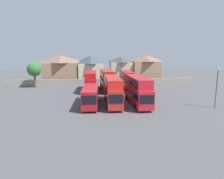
# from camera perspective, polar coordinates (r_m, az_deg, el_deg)

# --- Properties ---
(ground) EXTENTS (140.00, 140.00, 0.00)m
(ground) POSITION_cam_1_polar(r_m,az_deg,el_deg) (52.87, -1.65, 0.46)
(ground) COLOR #4C4C4F
(depot_boundary_wall) EXTENTS (56.00, 0.50, 1.80)m
(depot_boundary_wall) POSITION_cam_1_polar(r_m,az_deg,el_deg) (58.43, -2.07, 2.26)
(depot_boundary_wall) COLOR gray
(depot_boundary_wall) RESTS_ON ground
(bus_1) EXTENTS (2.91, 10.66, 3.29)m
(bus_1) POSITION_cam_1_polar(r_m,az_deg,el_deg) (34.53, -6.30, -1.54)
(bus_1) COLOR #AD151E
(bus_1) RESTS_ON ground
(bus_2) EXTENTS (2.69, 11.09, 4.93)m
(bus_2) POSITION_cam_1_polar(r_m,az_deg,el_deg) (34.69, 0.19, 0.07)
(bus_2) COLOR red
(bus_2) RESTS_ON ground
(bus_3) EXTENTS (2.79, 11.60, 4.98)m
(bus_3) POSITION_cam_1_polar(r_m,az_deg,el_deg) (35.26, 7.46, 0.19)
(bus_3) COLOR red
(bus_3) RESTS_ON ground
(bus_4) EXTENTS (2.87, 11.24, 4.75)m
(bus_4) POSITION_cam_1_polar(r_m,az_deg,el_deg) (48.45, -6.17, 2.74)
(bus_4) COLOR red
(bus_4) RESTS_ON ground
(bus_5) EXTENTS (2.98, 11.54, 5.11)m
(bus_5) POSITION_cam_1_polar(r_m,az_deg,el_deg) (48.48, -1.58, 3.02)
(bus_5) COLOR #B42215
(bus_5) RESTS_ON ground
(bus_6) EXTENTS (2.65, 10.17, 4.79)m
(bus_6) POSITION_cam_1_polar(r_m,az_deg,el_deg) (49.27, 4.29, 2.91)
(bus_6) COLOR red
(bus_6) RESTS_ON ground
(house_terrace_left) EXTENTS (11.17, 6.91, 8.75)m
(house_terrace_left) POSITION_cam_1_polar(r_m,az_deg,el_deg) (64.63, -14.59, 5.86)
(house_terrace_left) COLOR #9E7A60
(house_terrace_left) RESTS_ON ground
(house_terrace_centre) EXTENTS (8.08, 7.81, 8.75)m
(house_terrace_centre) POSITION_cam_1_polar(r_m,az_deg,el_deg) (63.94, -6.20, 6.09)
(house_terrace_centre) COLOR beige
(house_terrace_centre) RESTS_ON ground
(house_terrace_right) EXTENTS (7.55, 7.54, 8.33)m
(house_terrace_right) POSITION_cam_1_polar(r_m,az_deg,el_deg) (66.08, 2.62, 6.06)
(house_terrace_right) COLOR #C6B293
(house_terrace_right) RESTS_ON ground
(house_terrace_far_right) EXTENTS (9.35, 7.37, 8.82)m
(house_terrace_far_right) POSITION_cam_1_polar(r_m,az_deg,el_deg) (66.73, 9.78, 6.19)
(house_terrace_far_right) COLOR #9E7A60
(house_terrace_far_right) RESTS_ON ground
(tree_left_of_lot) EXTENTS (3.79, 3.79, 6.87)m
(tree_left_of_lot) POSITION_cam_1_polar(r_m,az_deg,el_deg) (57.10, -21.82, 5.43)
(tree_left_of_lot) COLOR brown
(tree_left_of_lot) RESTS_ON ground
(lamp_post_lot_edge) EXTENTS (0.50, 0.24, 6.70)m
(lamp_post_lot_edge) POSITION_cam_1_polar(r_m,az_deg,el_deg) (36.72, 28.33, 1.04)
(lamp_post_lot_edge) COLOR #4C4C51
(lamp_post_lot_edge) RESTS_ON ground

